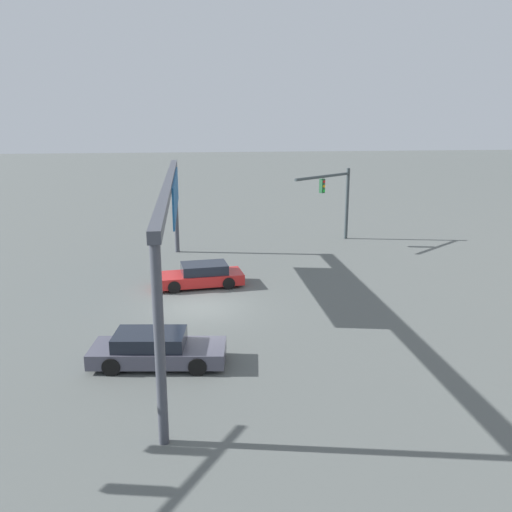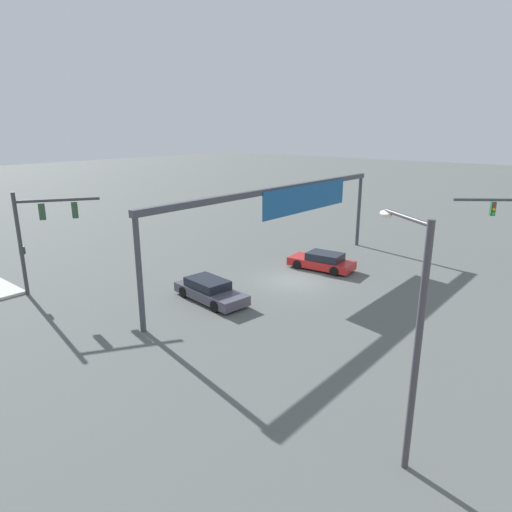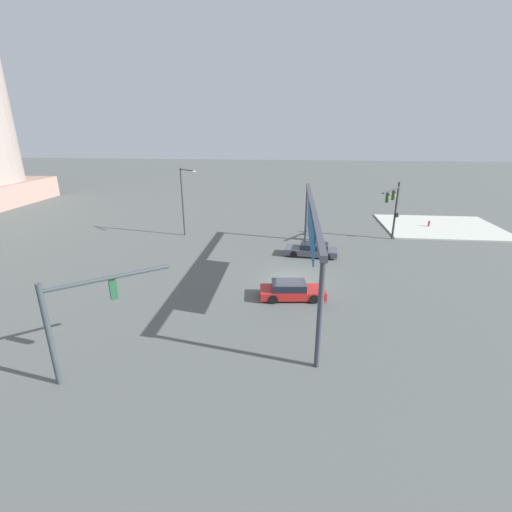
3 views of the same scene
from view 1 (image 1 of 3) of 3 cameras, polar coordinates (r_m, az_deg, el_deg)
The scene contains 5 objects.
ground_plane at distance 25.63m, azimuth -5.71°, elevation -5.33°, with size 221.17×221.17×0.00m, color #535856.
traffic_signal_near_corner at distance 38.33m, azimuth 8.41°, elevation 6.60°, with size 3.70×4.67×5.09m.
overhead_sign_gantry at distance 25.15m, azimuth -8.91°, elevation 6.00°, with size 22.01×0.43×5.96m.
sedan_car_approaching at distance 20.01m, azimuth -10.45°, elevation -9.61°, with size 2.38×4.97×1.21m.
sedan_car_waiting_far at distance 28.49m, azimuth -5.83°, elevation -2.06°, with size 2.30×4.66×1.21m.
Camera 1 is at (24.10, -0.41, 8.69)m, focal length 38.05 mm.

